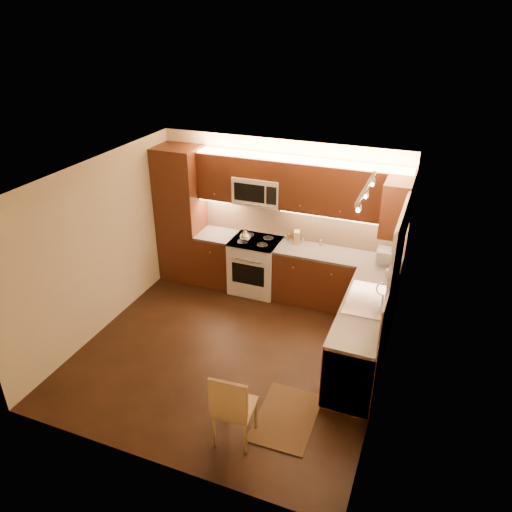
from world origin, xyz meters
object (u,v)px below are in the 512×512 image
at_px(toaster_oven, 389,257).
at_px(knife_block, 297,237).
at_px(microwave, 259,190).
at_px(dining_chair, 235,405).
at_px(kettle, 245,235).
at_px(soap_bottle, 389,272).
at_px(stove, 255,265).
at_px(sink, 368,295).

xyz_separation_m(toaster_oven, knife_block, (-1.46, 0.17, -0.00)).
distance_m(microwave, dining_chair, 3.56).
height_order(kettle, soap_bottle, kettle).
bearing_deg(soap_bottle, toaster_oven, 102.80).
bearing_deg(microwave, dining_chair, -73.24).
bearing_deg(stove, kettle, -150.57).
height_order(microwave, soap_bottle, microwave).
bearing_deg(soap_bottle, dining_chair, -110.72).
relative_size(stove, sink, 1.07).
height_order(toaster_oven, dining_chair, toaster_oven).
xyz_separation_m(kettle, soap_bottle, (2.31, -0.35, -0.02)).
xyz_separation_m(sink, soap_bottle, (0.17, 0.69, 0.02)).
height_order(kettle, dining_chair, kettle).
relative_size(stove, toaster_oven, 2.61).
distance_m(toaster_oven, soap_bottle, 0.45).
bearing_deg(knife_block, microwave, 166.44).
relative_size(microwave, toaster_oven, 2.15).
xyz_separation_m(microwave, knife_block, (0.64, 0.04, -0.72)).
relative_size(microwave, dining_chair, 0.80).
xyz_separation_m(microwave, soap_bottle, (2.17, -0.57, -0.73)).
height_order(sink, dining_chair, sink).
bearing_deg(toaster_oven, sink, -99.77).
xyz_separation_m(kettle, knife_block, (0.78, 0.26, -0.02)).
height_order(stove, soap_bottle, soap_bottle).
distance_m(knife_block, dining_chair, 3.29).
relative_size(knife_block, dining_chair, 0.21).
distance_m(toaster_oven, knife_block, 1.47).
xyz_separation_m(toaster_oven, dining_chair, (-1.14, -3.07, -0.53)).
height_order(microwave, knife_block, microwave).
bearing_deg(dining_chair, knife_block, 91.67).
xyz_separation_m(stove, knife_block, (0.64, 0.18, 0.54)).
bearing_deg(stove, knife_block, 15.67).
distance_m(toaster_oven, dining_chair, 3.31).
distance_m(sink, kettle, 2.39).
bearing_deg(sink, soap_bottle, 76.55).
xyz_separation_m(microwave, sink, (2.00, -1.26, -0.74)).
bearing_deg(sink, toaster_oven, 85.13).
xyz_separation_m(stove, microwave, (0.00, 0.14, 1.26)).
xyz_separation_m(stove, toaster_oven, (2.10, 0.01, 0.55)).
relative_size(toaster_oven, knife_block, 1.73).
relative_size(microwave, soap_bottle, 4.03).
bearing_deg(dining_chair, kettle, 106.37).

